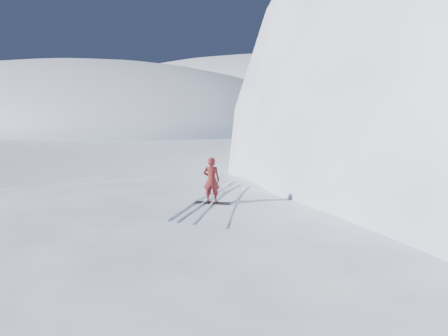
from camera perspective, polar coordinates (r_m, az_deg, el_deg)
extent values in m
plane|color=white|center=(11.90, -8.67, -21.12)|extent=(400.00, 400.00, 0.00)
ellipsoid|color=white|center=(13.75, 2.38, -16.37)|extent=(36.00, 28.00, 4.80)
ellipsoid|color=white|center=(102.27, -21.96, 6.25)|extent=(120.00, 70.00, 28.00)
ellipsoid|color=white|center=(127.00, 5.00, 7.64)|extent=(140.00, 90.00, 36.00)
ellipsoid|color=white|center=(13.26, -29.32, -18.88)|extent=(6.00, 5.40, 0.80)
ellipsoid|color=white|center=(17.44, -2.74, -10.39)|extent=(7.00, 6.30, 1.00)
ellipsoid|color=white|center=(13.77, 29.07, -17.74)|extent=(4.00, 3.60, 0.60)
cube|color=black|center=(14.28, -1.78, -4.96)|extent=(1.36, 0.60, 0.02)
imported|color=maroon|center=(14.08, -1.80, -1.72)|extent=(0.68, 0.53, 1.63)
ellipsoid|color=white|center=(71.49, -23.20, 4.65)|extent=(10.68, 8.55, 7.48)
cube|color=silver|center=(15.09, -3.13, -4.08)|extent=(0.89, 5.95, 0.04)
cube|color=silver|center=(14.92, -1.90, -4.24)|extent=(0.80, 5.96, 0.04)
cube|color=silver|center=(14.82, -1.08, -4.35)|extent=(1.43, 5.85, 0.04)
cube|color=silver|center=(14.48, 1.70, -4.70)|extent=(1.98, 5.70, 0.04)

